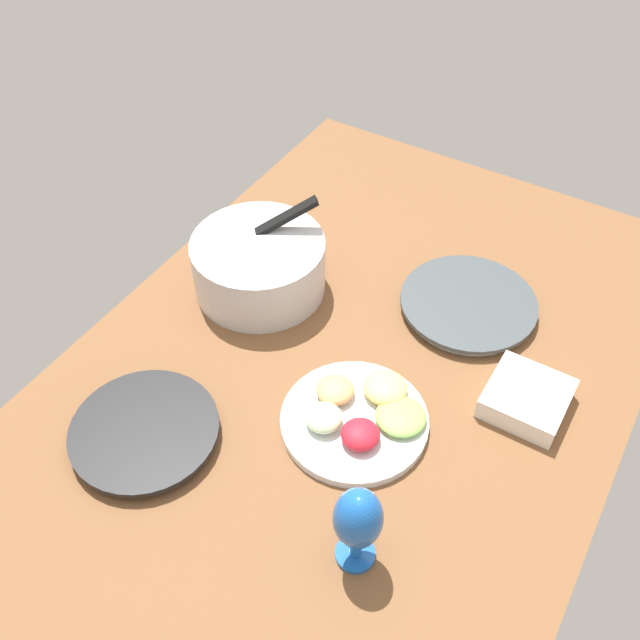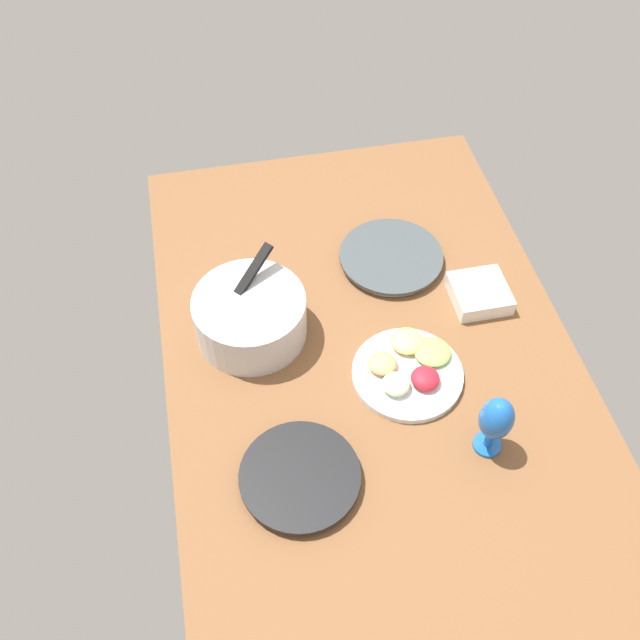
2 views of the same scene
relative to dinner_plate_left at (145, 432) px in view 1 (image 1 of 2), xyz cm
name	(u,v)px [view 1 (image 1 of 2)]	position (x,y,z in cm)	size (l,w,h in cm)	color
ground_plane	(346,380)	(31.99, -23.98, -3.50)	(160.00, 104.00, 4.00)	brown
dinner_plate_left	(145,432)	(0.00, 0.00, 0.00)	(27.27, 27.27, 2.89)	#4C4C51
dinner_plate_right	(468,305)	(61.09, -37.42, -0.10)	(29.13, 29.13, 2.70)	silver
mixing_bowl	(259,264)	(43.87, 4.60, 5.39)	(28.63, 28.63, 19.73)	silver
fruit_platter	(358,416)	(23.14, -31.61, 0.37)	(27.58, 27.58, 5.32)	silver
hurricane_glass_blue	(358,521)	(-0.06, -44.00, 9.82)	(7.73, 7.73, 18.37)	blue
square_bowl_white	(527,397)	(42.75, -56.93, 1.14)	(14.64, 14.64, 4.75)	white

